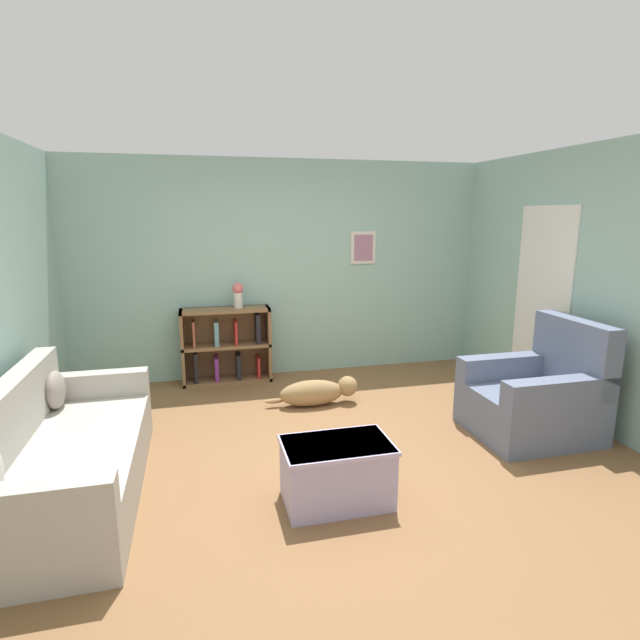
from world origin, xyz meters
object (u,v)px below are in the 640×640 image
at_px(bookshelf, 227,346).
at_px(vase, 238,294).
at_px(couch, 62,459).
at_px(recliner_chair, 537,396).
at_px(dog, 318,392).
at_px(coffee_table, 337,471).

bearing_deg(bookshelf, vase, -8.75).
bearing_deg(vase, couch, -122.37).
distance_m(bookshelf, recliner_chair, 3.40).
bearing_deg(recliner_chair, couch, -178.03).
relative_size(recliner_chair, dog, 1.06).
distance_m(couch, vase, 2.78).
bearing_deg(dog, coffee_table, -99.50).
xyz_separation_m(bookshelf, dog, (0.86, -1.02, -0.29)).
height_order(bookshelf, vase, vase).
bearing_deg(bookshelf, couch, -119.28).
bearing_deg(vase, dog, -54.51).
bearing_deg(coffee_table, couch, 164.54).
xyz_separation_m(couch, bookshelf, (1.28, 2.28, 0.13)).
distance_m(bookshelf, dog, 1.37).
bearing_deg(coffee_table, vase, 98.49).
bearing_deg(couch, dog, 30.52).
bearing_deg(coffee_table, bookshelf, 101.45).
distance_m(bookshelf, coffee_table, 2.86).
bearing_deg(dog, couch, -149.48).
xyz_separation_m(coffee_table, vase, (-0.41, 2.77, 0.82)).
relative_size(recliner_chair, vase, 3.53).
bearing_deg(bookshelf, dog, -49.77).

